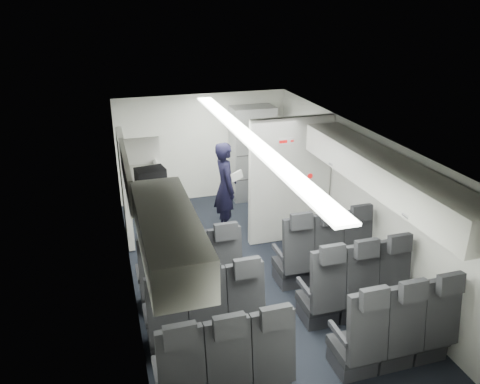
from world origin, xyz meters
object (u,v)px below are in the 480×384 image
seat_row_rear (314,353)px  carry_on_bag (151,176)px  seat_row_mid (283,304)px  galley_unit (252,153)px  seat_row_front (259,266)px  boarding_door (125,188)px  flight_attendant (225,188)px

seat_row_rear → carry_on_bag: (-1.37, 2.04, 1.40)m
seat_row_mid → galley_unit: size_ratio=1.75×
carry_on_bag → seat_row_front: bearing=-19.9°
seat_row_front → seat_row_mid: (0.00, -0.90, 0.00)m
seat_row_mid → carry_on_bag: (-1.37, 1.14, 1.40)m
seat_row_front → seat_row_mid: size_ratio=1.00×
boarding_door → galley_unit: bearing=24.3°
seat_row_mid → flight_attendant: size_ratio=2.04×
seat_row_front → boarding_door: boarding_door is taller
seat_row_rear → boarding_door: bearing=112.9°
flight_attendant → seat_row_rear: bearing=178.3°
seat_row_front → flight_attendant: flight_attendant is taller
seat_row_mid → seat_row_front: bearing=90.0°
seat_row_rear → boarding_door: (-1.64, 3.89, 0.55)m
carry_on_bag → flight_attendant: bearing=40.5°
seat_row_rear → boarding_door: boarding_door is taller
seat_row_rear → galley_unit: bearing=79.4°
seat_row_mid → carry_on_bag: bearing=140.2°
seat_row_mid → galley_unit: (0.95, 4.15, 0.55)m
galley_unit → boarding_door: 2.84m
galley_unit → flight_attendant: size_ratio=1.16×
galley_unit → carry_on_bag: (-2.32, -3.01, 0.85)m
seat_row_front → seat_row_rear: same height
boarding_door → flight_attendant: size_ratio=1.14×
flight_attendant → carry_on_bag: (-1.41, -1.71, 0.99)m
seat_row_mid → galley_unit: bearing=77.1°
boarding_door → flight_attendant: 1.69m
galley_unit → seat_row_rear: bearing=-100.6°
seat_row_rear → flight_attendant: (0.04, 3.75, 0.41)m
galley_unit → boarding_door: galley_unit is taller
carry_on_bag → seat_row_rear: bearing=-66.0°
galley_unit → flight_attendant: galley_unit is taller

